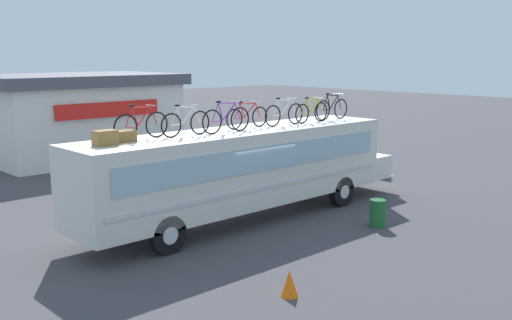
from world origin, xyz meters
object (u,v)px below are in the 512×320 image
at_px(luggage_bag_1, 105,138).
at_px(rooftop_bicycle_5, 284,114).
at_px(rooftop_bicycle_4, 247,117).
at_px(rooftop_bicycle_1, 141,125).
at_px(rooftop_bicycle_6, 312,112).
at_px(trash_bin, 377,213).
at_px(rooftop_bicycle_3, 226,119).
at_px(rooftop_bicycle_7, 332,109).
at_px(traffic_cone, 289,283).
at_px(bus, 245,167).
at_px(luggage_bag_2, 124,136).
at_px(rooftop_bicycle_2, 186,123).

bearing_deg(luggage_bag_1, rooftop_bicycle_5, -1.52).
xyz_separation_m(rooftop_bicycle_4, rooftop_bicycle_5, (1.38, -0.30, 0.02)).
height_order(rooftop_bicycle_1, rooftop_bicycle_4, rooftop_bicycle_1).
height_order(luggage_bag_1, rooftop_bicycle_6, rooftop_bicycle_6).
height_order(luggage_bag_1, trash_bin, luggage_bag_1).
distance_m(rooftop_bicycle_3, rooftop_bicycle_5, 2.59).
bearing_deg(rooftop_bicycle_7, rooftop_bicycle_4, 176.32).
bearing_deg(traffic_cone, rooftop_bicycle_3, 63.80).
xyz_separation_m(rooftop_bicycle_4, traffic_cone, (-3.66, -5.37, -3.01)).
xyz_separation_m(bus, rooftop_bicycle_6, (2.96, -0.16, 1.59)).
height_order(luggage_bag_2, rooftop_bicycle_7, rooftop_bicycle_7).
relative_size(luggage_bag_1, trash_bin, 0.69).
distance_m(rooftop_bicycle_6, rooftop_bicycle_7, 1.21).
bearing_deg(rooftop_bicycle_1, rooftop_bicycle_4, -2.89).
bearing_deg(rooftop_bicycle_7, rooftop_bicycle_1, 176.71).
xyz_separation_m(rooftop_bicycle_1, rooftop_bicycle_3, (2.59, -0.58, 0.00)).
bearing_deg(rooftop_bicycle_6, rooftop_bicycle_5, 178.46).
distance_m(luggage_bag_2, rooftop_bicycle_6, 7.12).
bearing_deg(rooftop_bicycle_2, bus, -0.73).
bearing_deg(rooftop_bicycle_5, rooftop_bicycle_4, 167.62).
bearing_deg(luggage_bag_2, rooftop_bicycle_7, -2.48).
height_order(luggage_bag_2, traffic_cone, luggage_bag_2).
height_order(luggage_bag_1, rooftop_bicycle_7, rooftop_bicycle_7).
relative_size(bus, trash_bin, 14.78).
relative_size(luggage_bag_2, rooftop_bicycle_1, 0.33).
distance_m(rooftop_bicycle_2, rooftop_bicycle_7, 6.44).
height_order(rooftop_bicycle_2, trash_bin, rooftop_bicycle_2).
height_order(rooftop_bicycle_5, trash_bin, rooftop_bicycle_5).
bearing_deg(rooftop_bicycle_4, rooftop_bicycle_1, 177.11).
distance_m(luggage_bag_1, traffic_cone, 6.13).
bearing_deg(rooftop_bicycle_2, luggage_bag_2, 172.03).
bearing_deg(trash_bin, rooftop_bicycle_6, 81.13).
distance_m(luggage_bag_1, rooftop_bicycle_6, 7.80).
bearing_deg(traffic_cone, luggage_bag_1, 105.41).
relative_size(bus, rooftop_bicycle_2, 7.31).
height_order(luggage_bag_2, rooftop_bicycle_1, rooftop_bicycle_1).
xyz_separation_m(rooftop_bicycle_6, rooftop_bicycle_7, (1.21, 0.09, 0.03)).
bearing_deg(rooftop_bicycle_6, luggage_bag_1, 178.48).
distance_m(rooftop_bicycle_4, rooftop_bicycle_7, 3.91).
distance_m(bus, traffic_cone, 6.36).
relative_size(bus, rooftop_bicycle_7, 7.31).
distance_m(bus, rooftop_bicycle_6, 3.36).
bearing_deg(traffic_cone, rooftop_bicycle_2, 77.86).
distance_m(luggage_bag_1, rooftop_bicycle_2, 2.57).
distance_m(bus, rooftop_bicycle_2, 2.78).
bearing_deg(luggage_bag_2, traffic_cone, -82.24).
height_order(rooftop_bicycle_6, traffic_cone, rooftop_bicycle_6).
bearing_deg(luggage_bag_1, traffic_cone, -74.59).
relative_size(luggage_bag_1, rooftop_bicycle_4, 0.34).
height_order(luggage_bag_2, rooftop_bicycle_2, rooftop_bicycle_2).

